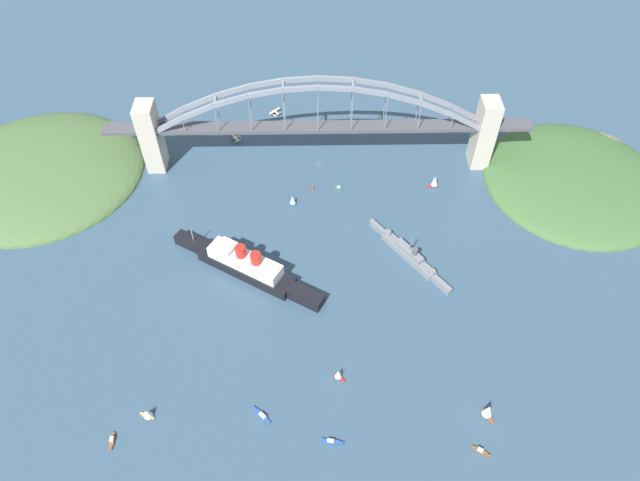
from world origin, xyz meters
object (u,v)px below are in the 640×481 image
at_px(seaplane_second_in_formation, 236,138).
at_px(small_boat_8, 332,442).
at_px(channel_marker_buoy, 313,187).
at_px(small_boat_0, 488,411).
at_px(ocean_liner, 247,265).
at_px(small_boat_7, 293,200).
at_px(small_boat_2, 338,187).
at_px(small_boat_9, 481,451).
at_px(small_boat_4, 435,181).
at_px(naval_cruiser, 409,255).
at_px(seaplane_taxiing_near_bridge, 275,112).
at_px(harbor_arch_bridge, 318,130).
at_px(small_boat_3, 112,440).
at_px(small_boat_1, 338,374).
at_px(small_boat_5, 262,415).
at_px(small_boat_6, 147,414).

height_order(seaplane_second_in_formation, small_boat_8, seaplane_second_in_formation).
xyz_separation_m(small_boat_8, channel_marker_buoy, (7.75, -174.00, 0.30)).
bearing_deg(channel_marker_buoy, seaplane_second_in_formation, -42.71).
height_order(small_boat_0, channel_marker_buoy, small_boat_0).
distance_m(ocean_liner, small_boat_8, 113.27).
bearing_deg(small_boat_7, small_boat_2, -154.69).
height_order(small_boat_7, small_boat_9, small_boat_7).
height_order(small_boat_4, small_boat_9, small_boat_4).
bearing_deg(naval_cruiser, ocean_liner, 5.59).
bearing_deg(seaplane_taxiing_near_bridge, channel_marker_buoy, 108.82).
bearing_deg(harbor_arch_bridge, seaplane_second_in_formation, -23.94).
bearing_deg(small_boat_8, small_boat_3, -1.25).
xyz_separation_m(small_boat_0, small_boat_9, (6.46, 18.07, -4.01)).
distance_m(small_boat_1, small_boat_3, 113.47).
height_order(small_boat_5, small_boat_7, small_boat_7).
bearing_deg(small_boat_8, ocean_liner, -65.50).
bearing_deg(channel_marker_buoy, small_boat_8, 92.55).
height_order(small_boat_1, small_boat_3, small_boat_1).
xyz_separation_m(small_boat_1, small_boat_3, (109.00, 31.39, -2.85)).
xyz_separation_m(ocean_liner, small_boat_4, (-121.38, -71.88, -1.99)).
distance_m(naval_cruiser, small_boat_8, 123.11).
height_order(harbor_arch_bridge, small_boat_5, harbor_arch_bridge).
height_order(seaplane_second_in_formation, small_boat_9, seaplane_second_in_formation).
bearing_deg(harbor_arch_bridge, small_boat_3, 62.80).
bearing_deg(small_boat_9, small_boat_6, -7.11).
relative_size(small_boat_1, small_boat_8, 0.71).
distance_m(naval_cruiser, small_boat_1, 91.07).
bearing_deg(small_boat_6, small_boat_7, -115.24).
distance_m(naval_cruiser, channel_marker_buoy, 84.51).
height_order(seaplane_taxiing_near_bridge, small_boat_6, small_boat_6).
bearing_deg(small_boat_4, small_boat_0, 90.66).
bearing_deg(small_boat_5, small_boat_1, -152.48).
bearing_deg(small_boat_1, channel_marker_buoy, -85.07).
distance_m(small_boat_0, small_boat_5, 110.45).
height_order(naval_cruiser, small_boat_5, naval_cruiser).
xyz_separation_m(small_boat_2, small_boat_3, (114.27, 171.48, 0.10)).
distance_m(small_boat_2, small_boat_8, 174.03).
bearing_deg(small_boat_8, small_boat_4, -113.07).
distance_m(small_boat_2, channel_marker_buoy, 17.39).
height_order(seaplane_second_in_formation, small_boat_2, seaplane_second_in_formation).
bearing_deg(small_boat_3, small_boat_4, -136.07).
relative_size(ocean_liner, small_boat_0, 8.66).
height_order(small_boat_6, small_boat_7, small_boat_7).
bearing_deg(small_boat_1, small_boat_5, 27.52).
distance_m(ocean_liner, small_boat_7, 62.11).
relative_size(harbor_arch_bridge, channel_marker_buoy, 103.15).
bearing_deg(small_boat_7, channel_marker_buoy, -131.96).
distance_m(small_boat_7, channel_marker_buoy, 19.93).
bearing_deg(naval_cruiser, seaplane_second_in_formation, -44.85).
distance_m(small_boat_5, small_boat_7, 146.24).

